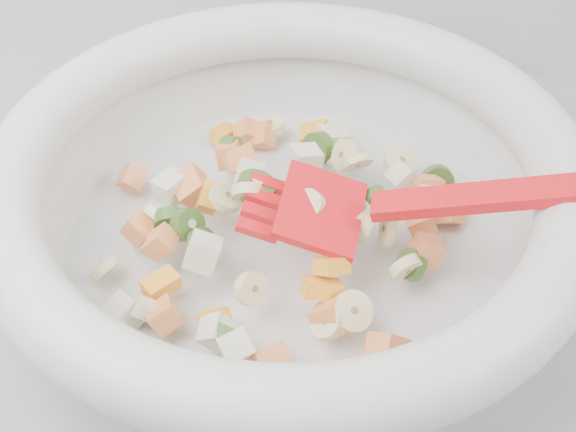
# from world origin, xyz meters

# --- Properties ---
(mixing_bowl) EXTENTS (0.49, 0.43, 0.14)m
(mixing_bowl) POSITION_xyz_m (0.08, 1.43, 0.96)
(mixing_bowl) COLOR silver
(mixing_bowl) RESTS_ON counter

